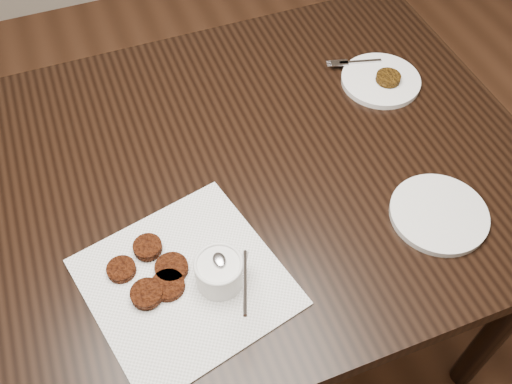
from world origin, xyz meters
The scene contains 7 objects.
floor centered at (0.00, 0.00, 0.00)m, with size 4.00×4.00×0.00m, color #56311D.
table centered at (0.00, 0.16, 0.38)m, with size 1.41×0.91×0.75m, color black.
napkin centered at (-0.08, -0.05, 0.75)m, with size 0.32×0.32×0.00m, color white.
sauce_ramekin centered at (-0.02, -0.07, 0.81)m, with size 0.11×0.11×0.12m, color white, non-canonical shape.
patty_cluster centered at (-0.12, -0.03, 0.76)m, with size 0.19×0.19×0.02m, color #55210B, non-canonical shape.
plate_with_patty centered at (0.49, 0.28, 0.76)m, with size 0.18×0.18×0.03m, color white, non-canonical shape.
plate_empty centered at (0.41, -0.09, 0.76)m, with size 0.18×0.18×0.01m, color white.
Camera 1 is at (-0.13, -0.54, 1.63)m, focal length 39.90 mm.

